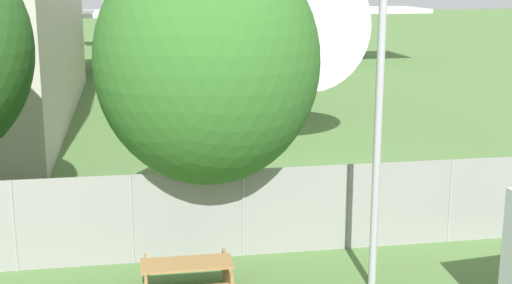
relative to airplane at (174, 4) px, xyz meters
The scene contains 5 objects.
perimeter_fence 33.14m from the airplane, 91.00° to the right, with size 56.07×0.07×2.10m.
airplane is the anchor object (origin of this frame).
picnic_bench_open_grass 35.24m from the airplane, 93.36° to the right, with size 1.87×1.42×0.76m.
tree_left_of_cabin 32.61m from the airplane, 92.32° to the right, with size 5.04×5.04×7.30m.
light_mast 35.17m from the airplane, 87.04° to the right, with size 0.44×0.44×7.87m.
Camera 1 is at (-2.42, -5.92, 6.43)m, focal length 50.00 mm.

